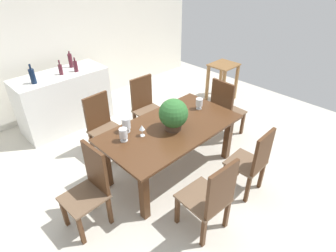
{
  "coord_description": "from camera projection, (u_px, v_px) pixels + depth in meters",
  "views": [
    {
      "loc": [
        -2.18,
        -2.43,
        2.71
      ],
      "look_at": [
        0.01,
        -0.2,
        0.71
      ],
      "focal_mm": 29.58,
      "sensor_mm": 36.0,
      "label": 1
    }
  ],
  "objects": [
    {
      "name": "wine_bottle_clear",
      "position": [
        32.0,
        76.0,
        4.19
      ],
      "size": [
        0.08,
        0.08,
        0.31
      ],
      "color": "#0F1E38",
      "rests_on": "kitchen_counter"
    },
    {
      "name": "dining_table",
      "position": [
        171.0,
        134.0,
        3.71
      ],
      "size": [
        1.87,
        1.01,
        0.74
      ],
      "color": "#4C2D19",
      "rests_on": "ground"
    },
    {
      "name": "back_wall",
      "position": [
        61.0,
        41.0,
        5.07
      ],
      "size": [
        6.4,
        0.1,
        2.6
      ],
      "primitive_type": "cube",
      "color": "silver",
      "rests_on": "ground"
    },
    {
      "name": "side_table",
      "position": [
        223.0,
        75.0,
        5.66
      ],
      "size": [
        0.54,
        0.47,
        0.78
      ],
      "color": "brown",
      "rests_on": "ground"
    },
    {
      "name": "chair_far_left",
      "position": [
        102.0,
        123.0,
        4.12
      ],
      "size": [
        0.47,
        0.47,
        0.96
      ],
      "rotation": [
        0.0,
        0.0,
        0.06
      ],
      "color": "#4C2D19",
      "rests_on": "ground"
    },
    {
      "name": "chair_near_left",
      "position": [
        212.0,
        196.0,
        2.88
      ],
      "size": [
        0.48,
        0.51,
        1.0
      ],
      "rotation": [
        0.0,
        0.0,
        3.08
      ],
      "color": "#4C2D19",
      "rests_on": "ground"
    },
    {
      "name": "wine_bottle_green",
      "position": [
        76.0,
        66.0,
        4.62
      ],
      "size": [
        0.07,
        0.07,
        0.24
      ],
      "color": "#511E28",
      "rests_on": "kitchen_counter"
    },
    {
      "name": "chair_foot_end",
      "position": [
        225.0,
        108.0,
        4.48
      ],
      "size": [
        0.49,
        0.46,
        1.03
      ],
      "rotation": [
        0.0,
        0.0,
        1.54
      ],
      "color": "#4C2D19",
      "rests_on": "ground"
    },
    {
      "name": "chair_far_right",
      "position": [
        146.0,
        104.0,
        4.62
      ],
      "size": [
        0.47,
        0.48,
        0.98
      ],
      "rotation": [
        0.0,
        0.0,
        -0.04
      ],
      "color": "#4C2D19",
      "rests_on": "ground"
    },
    {
      "name": "wine_bottle_tall",
      "position": [
        61.0,
        69.0,
        4.51
      ],
      "size": [
        0.06,
        0.06,
        0.24
      ],
      "color": "#511E28",
      "rests_on": "kitchen_counter"
    },
    {
      "name": "crystal_vase_right",
      "position": [
        123.0,
        134.0,
        3.33
      ],
      "size": [
        0.1,
        0.1,
        0.17
      ],
      "color": "silver",
      "rests_on": "dining_table"
    },
    {
      "name": "wine_glass",
      "position": [
        142.0,
        128.0,
        3.41
      ],
      "size": [
        0.07,
        0.07,
        0.16
      ],
      "color": "silver",
      "rests_on": "dining_table"
    },
    {
      "name": "crystal_vase_center_near",
      "position": [
        126.0,
        124.0,
        3.49
      ],
      "size": [
        0.11,
        0.11,
        0.2
      ],
      "color": "silver",
      "rests_on": "dining_table"
    },
    {
      "name": "ground_plane",
      "position": [
        158.0,
        161.0,
        4.2
      ],
      "size": [
        7.04,
        7.04,
        0.0
      ],
      "primitive_type": "plane",
      "color": "beige"
    },
    {
      "name": "flower_centerpiece",
      "position": [
        173.0,
        114.0,
        3.48
      ],
      "size": [
        0.38,
        0.38,
        0.42
      ],
      "color": "#4C3828",
      "rests_on": "dining_table"
    },
    {
      "name": "kitchen_counter",
      "position": [
        64.0,
        100.0,
        4.84
      ],
      "size": [
        1.52,
        0.65,
        0.98
      ],
      "primitive_type": "cube",
      "color": "silver",
      "rests_on": "ground"
    },
    {
      "name": "crystal_vase_left",
      "position": [
        199.0,
        103.0,
        4.01
      ],
      "size": [
        0.1,
        0.1,
        0.16
      ],
      "color": "silver",
      "rests_on": "dining_table"
    },
    {
      "name": "wine_bottle_amber",
      "position": [
        70.0,
        61.0,
        4.78
      ],
      "size": [
        0.07,
        0.07,
        0.28
      ],
      "color": "#511E28",
      "rests_on": "kitchen_counter"
    },
    {
      "name": "chair_head_end",
      "position": [
        91.0,
        185.0,
        3.02
      ],
      "size": [
        0.46,
        0.44,
        1.0
      ],
      "rotation": [
        0.0,
        0.0,
        -1.53
      ],
      "color": "#4C2D19",
      "rests_on": "ground"
    },
    {
      "name": "chair_near_right",
      "position": [
        253.0,
        160.0,
        3.4
      ],
      "size": [
        0.44,
        0.43,
        0.95
      ],
      "rotation": [
        0.0,
        0.0,
        3.17
      ],
      "color": "#4C2D19",
      "rests_on": "ground"
    }
  ]
}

